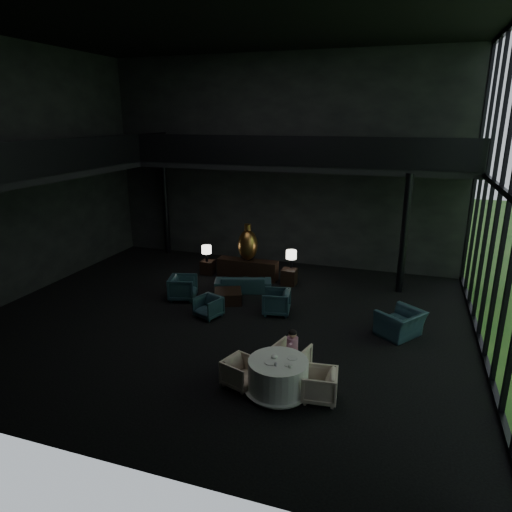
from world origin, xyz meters
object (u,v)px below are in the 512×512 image
(bronze_urn, at_px, (248,245))
(lounge_armchair_east, at_px, (276,300))
(side_table_right, at_px, (289,277))
(lounge_armchair_south, at_px, (208,307))
(console, at_px, (248,269))
(sofa, at_px, (243,281))
(table_lamp_right, at_px, (291,255))
(lounge_armchair_west, at_px, (183,285))
(child, at_px, (292,341))
(dining_chair_north, at_px, (291,357))
(dining_chair_west, at_px, (241,373))
(table_lamp_left, at_px, (206,250))
(dining_table, at_px, (278,378))
(window_armchair, at_px, (401,319))
(coffee_table, at_px, (228,296))
(side_table_left, at_px, (208,267))
(dining_chair_east, at_px, (319,385))

(bronze_urn, relative_size, lounge_armchair_east, 1.58)
(side_table_right, height_order, lounge_armchair_south, lounge_armchair_south)
(console, xyz_separation_m, sofa, (0.28, -1.24, -0.01))
(table_lamp_right, xyz_separation_m, lounge_armchair_west, (-2.93, -2.67, -0.53))
(lounge_armchair_east, distance_m, child, 3.23)
(lounge_armchair_west, height_order, dining_chair_north, lounge_armchair_west)
(lounge_armchair_east, height_order, lounge_armchair_south, lounge_armchair_east)
(bronze_urn, height_order, table_lamp_right, bronze_urn)
(bronze_urn, xyz_separation_m, dining_chair_west, (2.20, -6.68, -0.96))
(table_lamp_left, relative_size, lounge_armchair_south, 0.96)
(bronze_urn, relative_size, lounge_armchair_south, 2.10)
(sofa, bearing_deg, dining_table, 99.40)
(console, xyz_separation_m, dining_chair_north, (3.10, -5.76, 0.03))
(bronze_urn, height_order, side_table_right, bronze_urn)
(side_table_right, relative_size, dining_chair_north, 0.73)
(lounge_armchair_south, relative_size, window_armchair, 0.55)
(child, bearing_deg, dining_chair_west, 47.84)
(side_table_right, relative_size, sofa, 0.32)
(table_lamp_right, xyz_separation_m, coffee_table, (-1.45, -2.44, -0.81))
(table_lamp_right, distance_m, dining_chair_west, 6.84)
(lounge_armchair_west, relative_size, child, 1.65)
(table_lamp_left, relative_size, coffee_table, 0.71)
(table_lamp_right, relative_size, coffee_table, 0.73)
(lounge_armchair_south, relative_size, dining_chair_north, 0.83)
(side_table_left, relative_size, sofa, 0.29)
(table_lamp_left, bearing_deg, lounge_armchair_east, -37.04)
(table_lamp_left, height_order, lounge_armchair_west, table_lamp_left)
(dining_chair_west, relative_size, child, 1.10)
(dining_table, relative_size, dining_chair_east, 2.11)
(table_lamp_left, relative_size, table_lamp_right, 0.97)
(side_table_right, distance_m, dining_chair_west, 6.56)
(coffee_table, distance_m, dining_chair_west, 4.80)
(sofa, bearing_deg, dining_chair_east, 106.49)
(table_lamp_left, height_order, side_table_right, table_lamp_left)
(lounge_armchair_west, bearing_deg, table_lamp_right, -62.94)
(lounge_armchair_south, bearing_deg, window_armchair, 26.42)
(side_table_left, bearing_deg, dining_table, -55.05)
(console, height_order, dining_table, dining_table)
(side_table_left, distance_m, lounge_armchair_south, 3.93)
(dining_chair_north, bearing_deg, table_lamp_left, -35.34)
(lounge_armchair_west, xyz_separation_m, dining_table, (4.37, -4.08, -0.14))
(lounge_armchair_west, relative_size, lounge_armchair_east, 1.13)
(console, xyz_separation_m, lounge_armchair_east, (1.87, -2.68, 0.06))
(bronze_urn, xyz_separation_m, dining_chair_north, (3.10, -5.80, -0.90))
(bronze_urn, distance_m, table_lamp_left, 1.64)
(bronze_urn, xyz_separation_m, lounge_armchair_east, (1.87, -2.72, -0.86))
(window_armchair, bearing_deg, table_lamp_left, -77.27)
(child, bearing_deg, lounge_armchair_west, -35.02)
(side_table_right, relative_size, lounge_armchair_east, 0.66)
(dining_chair_north, distance_m, dining_chair_west, 1.27)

